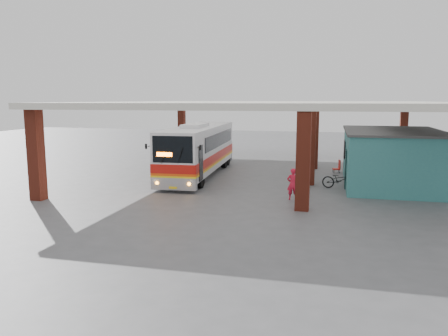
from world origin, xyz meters
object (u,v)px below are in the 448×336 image
at_px(coach_bus, 199,150).
at_px(motorcycle, 340,180).
at_px(pedestrian, 293,184).
at_px(red_chair, 338,167).

bearing_deg(coach_bus, motorcycle, -18.59).
bearing_deg(coach_bus, pedestrian, -44.05).
relative_size(motorcycle, pedestrian, 1.27).
xyz_separation_m(motorcycle, red_chair, (-0.04, 5.49, -0.12)).
relative_size(coach_bus, red_chair, 13.55).
distance_m(motorcycle, red_chair, 5.49).
bearing_deg(pedestrian, motorcycle, -140.38).
xyz_separation_m(pedestrian, red_chair, (2.24, 8.63, -0.37)).
bearing_deg(motorcycle, pedestrian, 158.17).
bearing_deg(pedestrian, coach_bus, -55.07).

